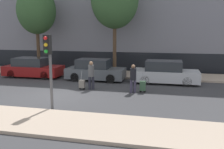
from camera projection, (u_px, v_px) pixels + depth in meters
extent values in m
plane|color=#38383A|center=(55.00, 96.00, 13.22)|extent=(80.00, 80.00, 0.00)
cube|color=tan|center=(11.00, 119.00, 9.62)|extent=(28.00, 2.50, 0.12)
cube|color=tan|center=(94.00, 73.00, 19.92)|extent=(28.00, 3.00, 0.12)
cube|color=black|center=(101.00, 61.00, 21.88)|extent=(27.44, 0.06, 1.60)
cube|color=maroon|center=(34.00, 70.00, 18.59)|extent=(4.27, 1.83, 0.70)
cube|color=#23282D|center=(31.00, 62.00, 18.51)|extent=(2.35, 1.61, 0.60)
cylinder|color=black|center=(44.00, 76.00, 17.53)|extent=(0.60, 0.18, 0.60)
cylinder|color=black|center=(55.00, 72.00, 19.11)|extent=(0.60, 0.18, 0.60)
cylinder|color=black|center=(11.00, 74.00, 18.13)|extent=(0.60, 0.18, 0.60)
cylinder|color=black|center=(24.00, 71.00, 19.71)|extent=(0.60, 0.18, 0.60)
cube|color=#4C5156|center=(96.00, 73.00, 17.39)|extent=(4.03, 1.75, 0.70)
cube|color=#23282D|center=(94.00, 64.00, 17.31)|extent=(2.21, 1.54, 0.63)
cylinder|color=black|center=(111.00, 79.00, 16.38)|extent=(0.60, 0.18, 0.60)
cylinder|color=black|center=(116.00, 75.00, 17.89)|extent=(0.60, 0.18, 0.60)
cylinder|color=black|center=(75.00, 77.00, 16.95)|extent=(0.60, 0.18, 0.60)
cylinder|color=black|center=(83.00, 73.00, 18.46)|extent=(0.60, 0.18, 0.60)
cube|color=#B7BABF|center=(166.00, 76.00, 16.41)|extent=(4.20, 1.85, 0.70)
cube|color=#23282D|center=(164.00, 66.00, 16.33)|extent=(2.31, 1.63, 0.63)
cylinder|color=black|center=(187.00, 82.00, 15.35)|extent=(0.60, 0.18, 0.60)
cylinder|color=black|center=(186.00, 77.00, 16.94)|extent=(0.60, 0.18, 0.60)
cylinder|color=black|center=(145.00, 80.00, 15.93)|extent=(0.60, 0.18, 0.60)
cylinder|color=black|center=(147.00, 76.00, 17.53)|extent=(0.60, 0.18, 0.60)
cylinder|color=#23232D|center=(90.00, 83.00, 14.57)|extent=(0.15, 0.15, 0.78)
cylinder|color=#23232D|center=(93.00, 83.00, 14.58)|extent=(0.15, 0.15, 0.78)
cylinder|color=#4C4C4C|center=(91.00, 71.00, 14.45)|extent=(0.34, 0.34, 0.68)
sphere|color=#936B4C|center=(91.00, 63.00, 14.37)|extent=(0.22, 0.22, 0.22)
cube|color=slate|center=(82.00, 84.00, 14.55)|extent=(0.32, 0.24, 0.46)
cylinder|color=black|center=(80.00, 89.00, 14.62)|extent=(0.12, 0.03, 0.12)
cylinder|color=black|center=(84.00, 89.00, 14.57)|extent=(0.12, 0.03, 0.12)
cylinder|color=gray|center=(81.00, 76.00, 14.39)|extent=(0.02, 0.19, 0.53)
cylinder|color=#383347|center=(135.00, 86.00, 13.80)|extent=(0.15, 0.15, 0.74)
cylinder|color=#383347|center=(131.00, 86.00, 13.77)|extent=(0.15, 0.15, 0.74)
cylinder|color=black|center=(133.00, 74.00, 13.67)|extent=(0.34, 0.34, 0.64)
sphere|color=#936B4C|center=(133.00, 66.00, 13.59)|extent=(0.21, 0.21, 0.21)
cube|color=#335138|center=(143.00, 86.00, 13.85)|extent=(0.32, 0.24, 0.53)
cylinder|color=black|center=(141.00, 91.00, 13.94)|extent=(0.12, 0.03, 0.12)
cylinder|color=black|center=(145.00, 92.00, 13.88)|extent=(0.12, 0.03, 0.12)
cylinder|color=gray|center=(143.00, 76.00, 13.69)|extent=(0.02, 0.19, 0.53)
cylinder|color=#515154|center=(51.00, 73.00, 10.56)|extent=(0.12, 0.12, 3.24)
cube|color=black|center=(47.00, 45.00, 10.18)|extent=(0.28, 0.24, 0.80)
sphere|color=red|center=(45.00, 38.00, 9.99)|extent=(0.15, 0.15, 0.15)
sphere|color=gold|center=(46.00, 45.00, 10.03)|extent=(0.15, 0.15, 0.15)
sphere|color=green|center=(46.00, 51.00, 10.08)|extent=(0.15, 0.15, 0.15)
torus|color=black|center=(170.00, 70.00, 18.63)|extent=(0.72, 0.06, 0.72)
torus|color=black|center=(156.00, 70.00, 18.86)|extent=(0.72, 0.06, 0.72)
cylinder|color=maroon|center=(163.00, 68.00, 18.71)|extent=(1.00, 0.05, 0.05)
cylinder|color=maroon|center=(160.00, 65.00, 18.72)|extent=(0.04, 0.04, 0.40)
cylinder|color=#4C3826|center=(115.00, 48.00, 19.18)|extent=(0.28, 0.28, 3.97)
cylinder|color=#4C3826|center=(38.00, 50.00, 20.79)|extent=(0.28, 0.28, 3.48)
ellipsoid|color=#33562D|center=(36.00, 10.00, 20.24)|extent=(3.14, 3.14, 3.83)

